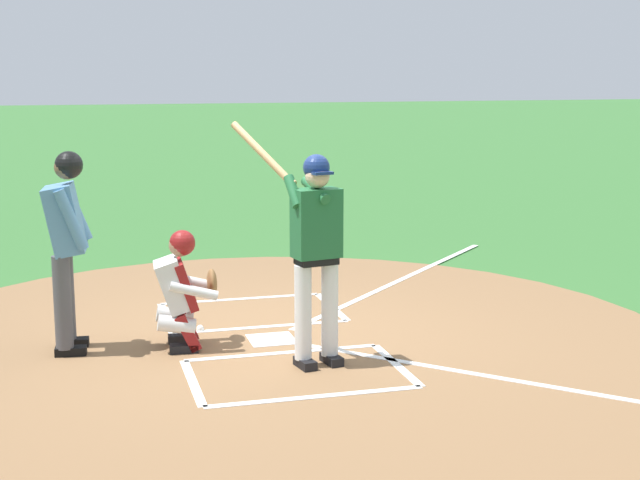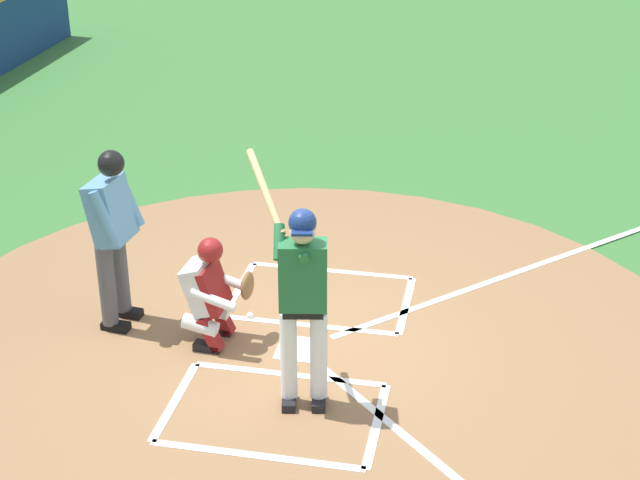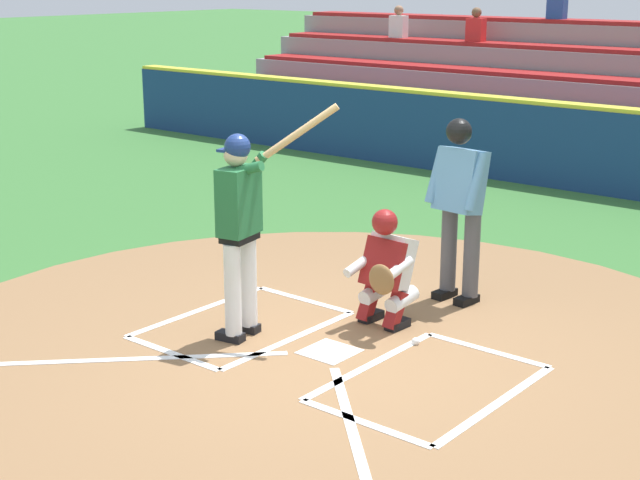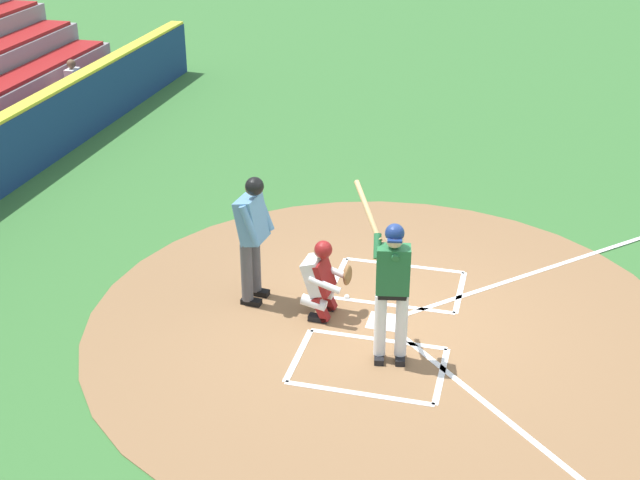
{
  "view_description": "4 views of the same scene",
  "coord_description": "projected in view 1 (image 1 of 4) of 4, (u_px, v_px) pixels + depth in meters",
  "views": [
    {
      "loc": [
        8.47,
        -1.81,
        2.6
      ],
      "look_at": [
        0.5,
        0.35,
        1.06
      ],
      "focal_mm": 52.21,
      "sensor_mm": 36.0,
      "label": 1
    },
    {
      "loc": [
        7.8,
        1.76,
        5.06
      ],
      "look_at": [
        -0.5,
        0.1,
        0.95
      ],
      "focal_mm": 54.86,
      "sensor_mm": 36.0,
      "label": 2
    },
    {
      "loc": [
        -4.81,
        6.0,
        3.19
      ],
      "look_at": [
        0.23,
        -0.15,
        0.96
      ],
      "focal_mm": 53.14,
      "sensor_mm": 36.0,
      "label": 3
    },
    {
      "loc": [
        9.83,
        1.63,
        6.17
      ],
      "look_at": [
        -0.22,
        -0.95,
        1.02
      ],
      "focal_mm": 48.67,
      "sensor_mm": 36.0,
      "label": 4
    }
  ],
  "objects": [
    {
      "name": "plate_umpire",
      "position": [
        66.0,
        238.0,
        8.43
      ],
      "size": [
        0.6,
        0.45,
        1.86
      ],
      "color": "#4C4C51",
      "rests_on": "ground"
    },
    {
      "name": "baseball",
      "position": [
        200.0,
        328.0,
        9.27
      ],
      "size": [
        0.07,
        0.07,
        0.07
      ],
      "primitive_type": "sphere",
      "color": "white",
      "rests_on": "ground"
    },
    {
      "name": "batter",
      "position": [
        315.0,
        244.0,
        8.04
      ],
      "size": [
        0.86,
        0.85,
        2.13
      ],
      "color": "white",
      "rests_on": "ground"
    },
    {
      "name": "catcher",
      "position": [
        182.0,
        287.0,
        8.63
      ],
      "size": [
        0.59,
        0.63,
        1.13
      ],
      "color": "black",
      "rests_on": "ground"
    },
    {
      "name": "dirt_circle",
      "position": [
        272.0,
        340.0,
        8.98
      ],
      "size": [
        8.0,
        8.0,
        0.01
      ],
      "primitive_type": "cylinder",
      "color": "olive",
      "rests_on": "ground"
    },
    {
      "name": "home_plate_and_chalk",
      "position": [
        359.0,
        333.0,
        9.2
      ],
      "size": [
        7.93,
        4.91,
        0.01
      ],
      "color": "white",
      "rests_on": "dirt_circle"
    },
    {
      "name": "ground_plane",
      "position": [
        272.0,
        341.0,
        8.98
      ],
      "size": [
        120.0,
        120.0,
        0.0
      ],
      "primitive_type": "plane",
      "color": "#387033"
    }
  ]
}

